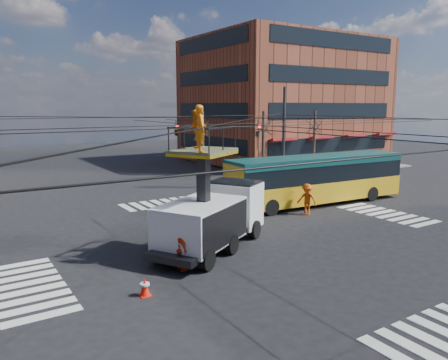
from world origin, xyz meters
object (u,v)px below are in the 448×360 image
utility_truck (212,204)px  worker_ground (181,249)px  traffic_cone (145,287)px  city_bus (317,178)px  flagger (307,199)px

utility_truck → worker_ground: utility_truck is taller
traffic_cone → city_bus: bearing=25.6°
utility_truck → city_bus: size_ratio=0.55×
utility_truck → worker_ground: (-2.50, -1.75, -1.19)m
city_bus → traffic_cone: size_ratio=20.19×
flagger → traffic_cone: bearing=-90.0°
traffic_cone → worker_ground: 2.63m
flagger → utility_truck: bearing=-97.5°
worker_ground → traffic_cone: bearing=130.6°
worker_ground → flagger: size_ratio=0.94×
city_bus → worker_ground: city_bus is taller
utility_truck → flagger: utility_truck is taller
city_bus → flagger: bearing=-140.9°
city_bus → worker_ground: (-13.07, -5.84, -0.84)m
traffic_cone → flagger: bearing=23.3°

